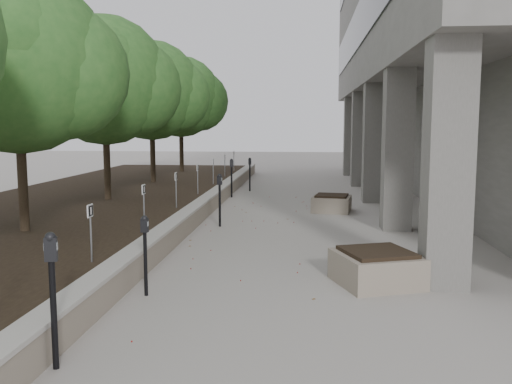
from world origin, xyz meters
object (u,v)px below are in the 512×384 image
at_px(parking_meter_4, 232,178).
at_px(crabapple_tree_2, 19,101).
at_px(crabapple_tree_3, 105,108).
at_px(parking_meter_1, 53,301).
at_px(parking_meter_2, 145,256).
at_px(crabapple_tree_5, 181,114).
at_px(parking_meter_3, 220,200).
at_px(planter_front, 377,267).
at_px(crabapple_tree_4, 152,112).
at_px(parking_meter_5, 250,174).
at_px(planter_back, 332,203).

bearing_deg(parking_meter_4, crabapple_tree_2, -125.32).
relative_size(crabapple_tree_3, parking_meter_1, 3.58).
bearing_deg(crabapple_tree_3, parking_meter_2, -66.32).
distance_m(crabapple_tree_5, parking_meter_3, 12.82).
relative_size(crabapple_tree_5, planter_front, 4.37).
bearing_deg(crabapple_tree_4, parking_meter_4, -21.20).
height_order(parking_meter_1, parking_meter_3, parking_meter_1).
distance_m(crabapple_tree_3, parking_meter_1, 11.32).
bearing_deg(crabapple_tree_2, parking_meter_1, -59.81).
bearing_deg(parking_meter_5, parking_meter_1, -98.33).
relative_size(crabapple_tree_4, parking_meter_4, 3.86).
distance_m(crabapple_tree_4, parking_meter_3, 8.32).
distance_m(crabapple_tree_3, crabapple_tree_4, 5.00).
xyz_separation_m(parking_meter_1, planter_front, (3.88, 3.59, -0.47)).
relative_size(crabapple_tree_5, parking_meter_2, 4.30).
bearing_deg(crabapple_tree_3, parking_meter_3, -28.62).
relative_size(crabapple_tree_4, parking_meter_2, 4.30).
xyz_separation_m(parking_meter_3, parking_meter_4, (-0.47, 5.77, 0.01)).
bearing_deg(parking_meter_4, crabapple_tree_3, -145.91).
xyz_separation_m(crabapple_tree_4, parking_meter_5, (3.72, 0.68, -2.45)).
height_order(crabapple_tree_5, planter_front, crabapple_tree_5).
relative_size(crabapple_tree_2, crabapple_tree_4, 1.00).
xyz_separation_m(crabapple_tree_3, planter_back, (6.72, 0.75, -2.86)).
distance_m(crabapple_tree_5, parking_meter_1, 20.97).
xyz_separation_m(crabapple_tree_2, crabapple_tree_5, (0.00, 15.00, 0.00)).
bearing_deg(parking_meter_4, parking_meter_3, -100.27).
distance_m(crabapple_tree_5, parking_meter_4, 7.46).
distance_m(crabapple_tree_5, parking_meter_2, 18.45).
distance_m(crabapple_tree_4, parking_meter_5, 4.50).
xyz_separation_m(crabapple_tree_3, crabapple_tree_4, (0.00, 5.00, 0.00)).
bearing_deg(planter_back, parking_meter_3, -137.16).
relative_size(parking_meter_5, planter_front, 1.07).
relative_size(parking_meter_5, planter_back, 1.20).
bearing_deg(crabapple_tree_4, crabapple_tree_5, 90.00).
bearing_deg(crabapple_tree_2, planter_front, -15.68).
bearing_deg(parking_meter_2, crabapple_tree_5, 106.25).
distance_m(crabapple_tree_5, parking_meter_5, 6.21).
bearing_deg(planter_front, parking_meter_3, 124.43).
bearing_deg(parking_meter_4, parking_meter_1, -104.92).
xyz_separation_m(parking_meter_4, planter_front, (3.88, -10.74, -0.41)).
bearing_deg(crabapple_tree_4, crabapple_tree_3, -90.00).
distance_m(crabapple_tree_3, parking_meter_3, 4.88).
xyz_separation_m(parking_meter_5, planter_back, (3.01, -4.92, -0.41)).
bearing_deg(parking_meter_2, parking_meter_1, -89.83).
xyz_separation_m(parking_meter_3, planter_front, (3.41, -4.97, -0.40)).
relative_size(crabapple_tree_2, planter_front, 4.37).
height_order(crabapple_tree_4, planter_front, crabapple_tree_4).
height_order(crabapple_tree_3, parking_meter_1, crabapple_tree_3).
xyz_separation_m(crabapple_tree_3, parking_meter_1, (3.25, -10.59, -2.36)).
bearing_deg(parking_meter_5, parking_meter_2, -97.66).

